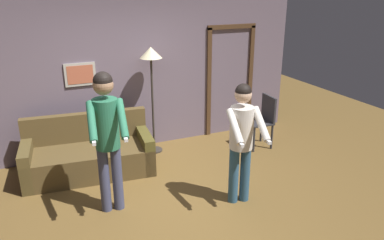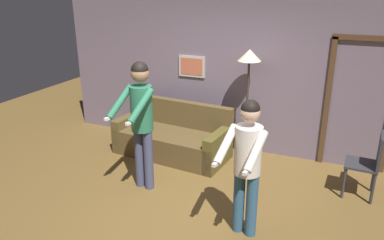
{
  "view_description": "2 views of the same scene",
  "coord_description": "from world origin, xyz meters",
  "px_view_note": "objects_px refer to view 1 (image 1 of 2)",
  "views": [
    {
      "loc": [
        -1.45,
        -3.97,
        2.77
      ],
      "look_at": [
        0.28,
        -0.02,
        1.2
      ],
      "focal_mm": 35.0,
      "sensor_mm": 36.0,
      "label": 1
    },
    {
      "loc": [
        1.77,
        -3.85,
        2.76
      ],
      "look_at": [
        0.11,
        0.1,
        1.2
      ],
      "focal_mm": 35.0,
      "sensor_mm": 36.0,
      "label": 2
    }
  ],
  "objects_px": {
    "couch": "(89,156)",
    "person_standing_left": "(107,129)",
    "person_standing_right": "(242,134)",
    "torchiere_lamp": "(151,64)",
    "dining_chair_distant": "(263,118)"
  },
  "relations": [
    {
      "from": "person_standing_left",
      "to": "person_standing_right",
      "type": "bearing_deg",
      "value": -16.64
    },
    {
      "from": "torchiere_lamp",
      "to": "couch",
      "type": "bearing_deg",
      "value": -163.13
    },
    {
      "from": "torchiere_lamp",
      "to": "person_standing_right",
      "type": "distance_m",
      "value": 2.16
    },
    {
      "from": "couch",
      "to": "dining_chair_distant",
      "type": "height_order",
      "value": "dining_chair_distant"
    },
    {
      "from": "torchiere_lamp",
      "to": "dining_chair_distant",
      "type": "relative_size",
      "value": 1.96
    },
    {
      "from": "person_standing_left",
      "to": "person_standing_right",
      "type": "relative_size",
      "value": 1.12
    },
    {
      "from": "torchiere_lamp",
      "to": "person_standing_right",
      "type": "bearing_deg",
      "value": -75.13
    },
    {
      "from": "couch",
      "to": "person_standing_left",
      "type": "height_order",
      "value": "person_standing_left"
    },
    {
      "from": "person_standing_left",
      "to": "torchiere_lamp",
      "type": "bearing_deg",
      "value": 55.14
    },
    {
      "from": "dining_chair_distant",
      "to": "person_standing_right",
      "type": "bearing_deg",
      "value": -132.47
    },
    {
      "from": "torchiere_lamp",
      "to": "dining_chair_distant",
      "type": "height_order",
      "value": "torchiere_lamp"
    },
    {
      "from": "couch",
      "to": "torchiere_lamp",
      "type": "xyz_separation_m",
      "value": [
        1.17,
        0.35,
        1.27
      ]
    },
    {
      "from": "couch",
      "to": "person_standing_left",
      "type": "xyz_separation_m",
      "value": [
        0.1,
        -1.18,
        0.84
      ]
    },
    {
      "from": "couch",
      "to": "person_standing_left",
      "type": "relative_size",
      "value": 1.08
    },
    {
      "from": "couch",
      "to": "person_standing_right",
      "type": "distance_m",
      "value": 2.47
    }
  ]
}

